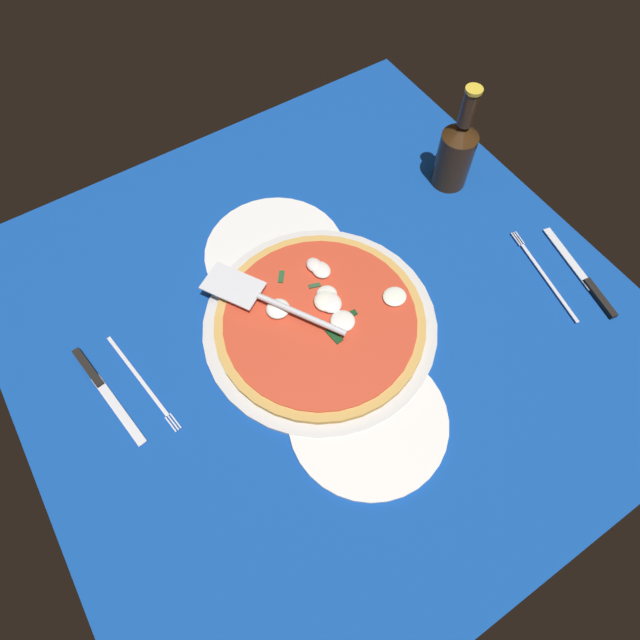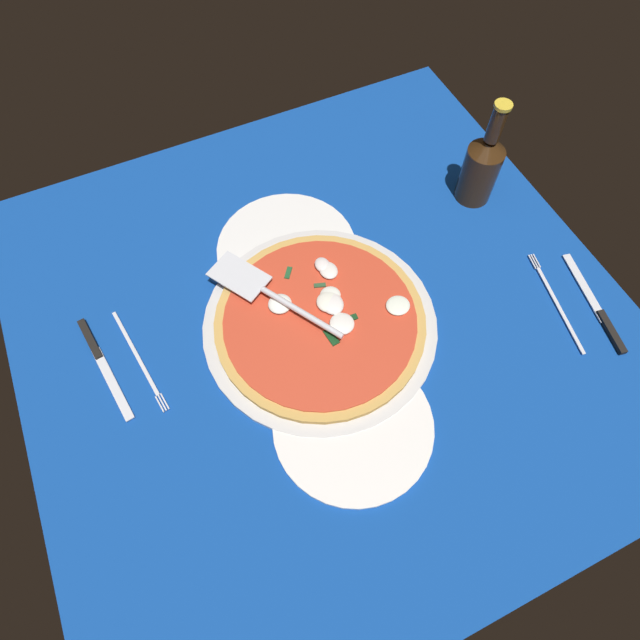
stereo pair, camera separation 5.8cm
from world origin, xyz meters
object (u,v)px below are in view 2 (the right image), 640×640
at_px(pizza, 321,319).
at_px(place_setting_far, 119,361).
at_px(dinner_plate_right, 287,248).
at_px(dinner_plate_left, 353,426).
at_px(place_setting_near, 577,307).
at_px(beer_bottle, 482,166).
at_px(pizza_server, 268,293).

height_order(pizza, place_setting_far, pizza).
relative_size(dinner_plate_right, pizza, 0.72).
bearing_deg(dinner_plate_left, place_setting_near, -86.71).
bearing_deg(beer_bottle, place_setting_far, 94.78).
bearing_deg(place_setting_near, dinner_plate_left, 104.39).
distance_m(dinner_plate_left, place_setting_near, 0.44).
bearing_deg(pizza_server, place_setting_far, 57.95).
relative_size(pizza, beer_bottle, 1.64).
distance_m(pizza_server, beer_bottle, 0.45).
height_order(pizza_server, beer_bottle, beer_bottle).
distance_m(place_setting_near, place_setting_far, 0.77).
bearing_deg(pizza, beer_bottle, -70.67).
bearing_deg(pizza, dinner_plate_right, -3.56).
height_order(dinner_plate_right, place_setting_near, place_setting_near).
xyz_separation_m(pizza_server, place_setting_near, (-0.23, -0.47, -0.04)).
bearing_deg(dinner_plate_left, pizza, -9.43).
relative_size(place_setting_near, place_setting_far, 1.06).
height_order(pizza_server, place_setting_near, pizza_server).
distance_m(dinner_plate_left, pizza_server, 0.26).
relative_size(pizza, pizza_server, 1.47).
bearing_deg(place_setting_far, beer_bottle, 86.56).
distance_m(dinner_plate_right, pizza, 0.17).
distance_m(pizza, pizza_server, 0.10).
height_order(place_setting_far, beer_bottle, beer_bottle).
distance_m(pizza, place_setting_near, 0.44).
xyz_separation_m(pizza_server, beer_bottle, (0.06, -0.45, 0.04)).
xyz_separation_m(dinner_plate_left, pizza_server, (0.25, 0.03, 0.04)).
bearing_deg(place_setting_far, dinner_plate_right, 97.11).
height_order(dinner_plate_left, place_setting_near, place_setting_near).
relative_size(dinner_plate_right, place_setting_far, 1.17).
xyz_separation_m(dinner_plate_right, place_setting_far, (-0.09, 0.33, -0.00)).
relative_size(place_setting_near, beer_bottle, 1.07).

